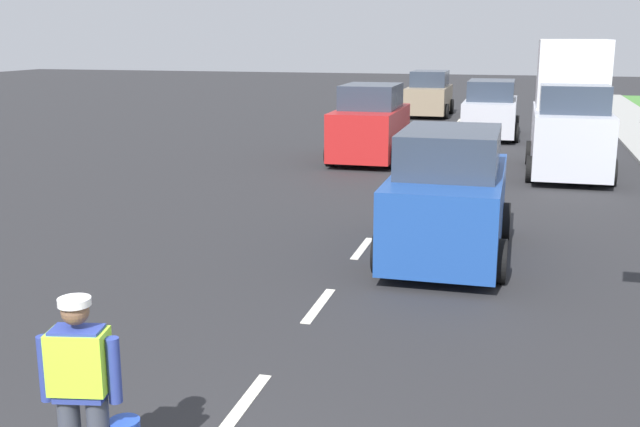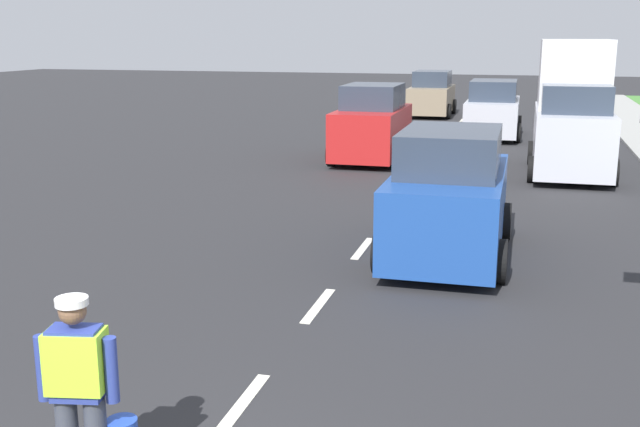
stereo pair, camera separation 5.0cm
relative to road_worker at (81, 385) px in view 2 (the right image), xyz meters
The scene contains 8 objects.
ground_plane 20.03m from the road_worker, 87.96° to the left, with size 96.00×96.00×0.00m, color #28282B.
lane_center_line 24.22m from the road_worker, 88.32° to the left, with size 0.14×46.40×0.01m.
road_worker is the anchor object (origin of this frame).
delivery_truck 17.09m from the road_worker, 74.51° to the left, with size 2.16×4.60×3.54m.
car_oncoming_third 30.44m from the road_worker, 91.60° to the left, with size 2.04×4.00×2.04m.
car_outgoing_ahead 7.96m from the road_worker, 74.11° to the left, with size 2.03×4.20×2.16m.
car_outgoing_far 23.59m from the road_worker, 84.65° to the left, with size 2.07×4.30×2.06m.
car_oncoming_second 17.20m from the road_worker, 93.39° to the left, with size 2.05×3.97×2.24m.
Camera 2 is at (2.60, -3.94, 3.68)m, focal length 42.75 mm.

